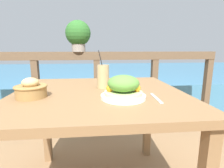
% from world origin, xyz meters
% --- Properties ---
extents(patio_table, '(1.05, 0.99, 0.76)m').
position_xyz_m(patio_table, '(0.00, 0.00, 0.66)').
color(patio_table, olive).
rests_on(patio_table, ground_plane).
extents(railing_fence, '(2.80, 0.08, 0.98)m').
position_xyz_m(railing_fence, '(0.00, 0.93, 0.68)').
color(railing_fence, brown).
rests_on(railing_fence, ground_plane).
extents(sea_backdrop, '(12.00, 4.00, 0.47)m').
position_xyz_m(sea_backdrop, '(0.00, 3.43, 0.23)').
color(sea_backdrop, teal).
rests_on(sea_backdrop, ground_plane).
extents(salad_plate, '(0.24, 0.24, 0.13)m').
position_xyz_m(salad_plate, '(0.13, -0.17, 0.81)').
color(salad_plate, white).
rests_on(salad_plate, patio_table).
extents(drink_glass, '(0.08, 0.08, 0.25)m').
position_xyz_m(drink_glass, '(0.03, 0.09, 0.83)').
color(drink_glass, tan).
rests_on(drink_glass, patio_table).
extents(bread_basket, '(0.17, 0.17, 0.11)m').
position_xyz_m(bread_basket, '(-0.37, -0.10, 0.80)').
color(bread_basket, olive).
rests_on(bread_basket, patio_table).
extents(potted_plant, '(0.27, 0.27, 0.34)m').
position_xyz_m(potted_plant, '(-0.20, 0.93, 1.17)').
color(potted_plant, gray).
rests_on(potted_plant, railing_fence).
extents(knife, '(0.02, 0.18, 0.00)m').
position_xyz_m(knife, '(0.30, -0.19, 0.76)').
color(knife, silver).
rests_on(knife, patio_table).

